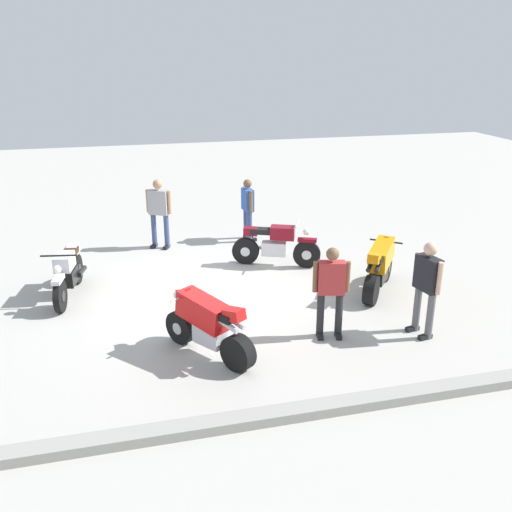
{
  "coord_description": "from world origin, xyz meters",
  "views": [
    {
      "loc": [
        1.69,
        10.88,
        4.84
      ],
      "look_at": [
        -1.01,
        0.14,
        0.75
      ],
      "focal_mm": 39.59,
      "sensor_mm": 36.0,
      "label": 1
    }
  ],
  "objects_px": {
    "motorcycle_maroon_cruiser": "(276,244)",
    "person_in_blue_shirt": "(248,206)",
    "motorcycle_red_sportbike": "(207,323)",
    "person_in_gray_shirt": "(159,209)",
    "person_in_red_shirt": "(331,287)",
    "motorcycle_silver_cruiser": "(68,273)",
    "motorcycle_orange_sportbike": "(380,265)",
    "person_in_black_shirt": "(427,283)"
  },
  "relations": [
    {
      "from": "motorcycle_red_sportbike",
      "to": "person_in_gray_shirt",
      "type": "height_order",
      "value": "person_in_gray_shirt"
    },
    {
      "from": "person_in_red_shirt",
      "to": "person_in_blue_shirt",
      "type": "height_order",
      "value": "person_in_red_shirt"
    },
    {
      "from": "person_in_gray_shirt",
      "to": "person_in_blue_shirt",
      "type": "distance_m",
      "value": 2.32
    },
    {
      "from": "motorcycle_silver_cruiser",
      "to": "motorcycle_red_sportbike",
      "type": "xyz_separation_m",
      "value": [
        -2.37,
        3.09,
        0.07
      ]
    },
    {
      "from": "person_in_black_shirt",
      "to": "person_in_blue_shirt",
      "type": "bearing_deg",
      "value": -84.44
    },
    {
      "from": "person_in_gray_shirt",
      "to": "motorcycle_silver_cruiser",
      "type": "bearing_deg",
      "value": -9.52
    },
    {
      "from": "person_in_red_shirt",
      "to": "person_in_gray_shirt",
      "type": "xyz_separation_m",
      "value": [
        2.48,
        -5.56,
        0.08
      ]
    },
    {
      "from": "motorcycle_maroon_cruiser",
      "to": "person_in_red_shirt",
      "type": "xyz_separation_m",
      "value": [
        0.03,
        3.59,
        0.43
      ]
    },
    {
      "from": "person_in_gray_shirt",
      "to": "person_in_red_shirt",
      "type": "bearing_deg",
      "value": 53.2
    },
    {
      "from": "motorcycle_maroon_cruiser",
      "to": "person_in_gray_shirt",
      "type": "relative_size",
      "value": 1.11
    },
    {
      "from": "motorcycle_orange_sportbike",
      "to": "person_in_blue_shirt",
      "type": "relative_size",
      "value": 1.0
    },
    {
      "from": "motorcycle_orange_sportbike",
      "to": "motorcycle_silver_cruiser",
      "type": "xyz_separation_m",
      "value": [
        6.3,
        -1.34,
        -0.07
      ]
    },
    {
      "from": "person_in_red_shirt",
      "to": "person_in_gray_shirt",
      "type": "distance_m",
      "value": 6.09
    },
    {
      "from": "motorcycle_maroon_cruiser",
      "to": "motorcycle_silver_cruiser",
      "type": "bearing_deg",
      "value": -148.79
    },
    {
      "from": "motorcycle_red_sportbike",
      "to": "person_in_red_shirt",
      "type": "bearing_deg",
      "value": -121.29
    },
    {
      "from": "motorcycle_maroon_cruiser",
      "to": "motorcycle_silver_cruiser",
      "type": "height_order",
      "value": "same"
    },
    {
      "from": "motorcycle_orange_sportbike",
      "to": "motorcycle_maroon_cruiser",
      "type": "height_order",
      "value": "motorcycle_orange_sportbike"
    },
    {
      "from": "motorcycle_silver_cruiser",
      "to": "motorcycle_red_sportbike",
      "type": "bearing_deg",
      "value": 47.31
    },
    {
      "from": "motorcycle_red_sportbike",
      "to": "person_in_red_shirt",
      "type": "relative_size",
      "value": 1.02
    },
    {
      "from": "motorcycle_silver_cruiser",
      "to": "person_in_black_shirt",
      "type": "relative_size",
      "value": 1.19
    },
    {
      "from": "motorcycle_silver_cruiser",
      "to": "motorcycle_orange_sportbike",
      "type": "bearing_deg",
      "value": 87.82
    },
    {
      "from": "motorcycle_orange_sportbike",
      "to": "motorcycle_maroon_cruiser",
      "type": "distance_m",
      "value": 2.62
    },
    {
      "from": "motorcycle_orange_sportbike",
      "to": "person_in_gray_shirt",
      "type": "xyz_separation_m",
      "value": [
        4.2,
        -3.96,
        0.44
      ]
    },
    {
      "from": "motorcycle_red_sportbike",
      "to": "person_in_black_shirt",
      "type": "bearing_deg",
      "value": -128.14
    },
    {
      "from": "person_in_black_shirt",
      "to": "person_in_gray_shirt",
      "type": "bearing_deg",
      "value": -66.33
    },
    {
      "from": "motorcycle_orange_sportbike",
      "to": "person_in_blue_shirt",
      "type": "bearing_deg",
      "value": 63.47
    },
    {
      "from": "motorcycle_red_sportbike",
      "to": "person_in_black_shirt",
      "type": "height_order",
      "value": "person_in_black_shirt"
    },
    {
      "from": "motorcycle_orange_sportbike",
      "to": "person_in_red_shirt",
      "type": "distance_m",
      "value": 2.38
    },
    {
      "from": "motorcycle_red_sportbike",
      "to": "person_in_gray_shirt",
      "type": "bearing_deg",
      "value": -32.48
    },
    {
      "from": "motorcycle_maroon_cruiser",
      "to": "motorcycle_red_sportbike",
      "type": "bearing_deg",
      "value": -97.82
    },
    {
      "from": "motorcycle_maroon_cruiser",
      "to": "person_in_blue_shirt",
      "type": "relative_size",
      "value": 1.2
    },
    {
      "from": "person_in_black_shirt",
      "to": "motorcycle_red_sportbike",
      "type": "bearing_deg",
      "value": -14.16
    },
    {
      "from": "person_in_gray_shirt",
      "to": "person_in_blue_shirt",
      "type": "xyz_separation_m",
      "value": [
        -2.32,
        -0.06,
        -0.1
      ]
    },
    {
      "from": "motorcycle_silver_cruiser",
      "to": "person_in_black_shirt",
      "type": "height_order",
      "value": "person_in_black_shirt"
    },
    {
      "from": "motorcycle_silver_cruiser",
      "to": "person_in_red_shirt",
      "type": "height_order",
      "value": "person_in_red_shirt"
    },
    {
      "from": "person_in_red_shirt",
      "to": "person_in_gray_shirt",
      "type": "bearing_deg",
      "value": -142.6
    },
    {
      "from": "motorcycle_orange_sportbike",
      "to": "person_in_red_shirt",
      "type": "height_order",
      "value": "person_in_red_shirt"
    },
    {
      "from": "motorcycle_silver_cruiser",
      "to": "motorcycle_red_sportbike",
      "type": "distance_m",
      "value": 3.89
    },
    {
      "from": "person_in_red_shirt",
      "to": "person_in_black_shirt",
      "type": "bearing_deg",
      "value": 91.32
    },
    {
      "from": "motorcycle_maroon_cruiser",
      "to": "motorcycle_red_sportbike",
      "type": "xyz_separation_m",
      "value": [
        2.24,
        3.74,
        0.07
      ]
    },
    {
      "from": "motorcycle_silver_cruiser",
      "to": "person_in_blue_shirt",
      "type": "relative_size",
      "value": 1.26
    },
    {
      "from": "motorcycle_maroon_cruiser",
      "to": "person_in_gray_shirt",
      "type": "height_order",
      "value": "person_in_gray_shirt"
    }
  ]
}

